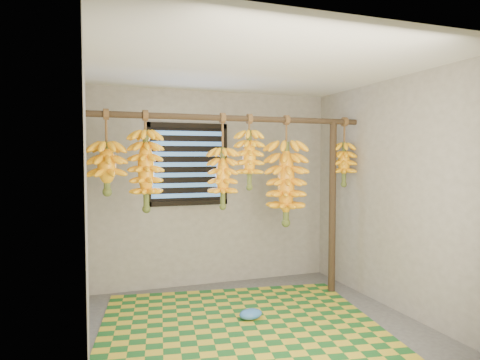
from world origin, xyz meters
name	(u,v)px	position (x,y,z in m)	size (l,w,h in m)	color
floor	(260,328)	(0.00, 0.00, -0.01)	(3.00, 3.00, 0.01)	#494949
ceiling	(260,67)	(0.00, 0.00, 2.40)	(3.00, 3.00, 0.01)	silver
wall_back	(215,188)	(0.00, 1.50, 1.20)	(3.00, 0.01, 2.40)	gray
wall_left	(86,205)	(-1.50, 0.00, 1.20)	(0.01, 3.00, 2.40)	gray
wall_right	(394,195)	(1.50, 0.00, 1.20)	(0.01, 3.00, 2.40)	gray
window	(187,164)	(-0.35, 1.48, 1.50)	(1.00, 0.04, 1.00)	black
hanging_pole	(235,118)	(0.00, 0.70, 2.00)	(0.06, 0.06, 3.00)	#3E2F1D
support_post	(332,207)	(1.20, 0.70, 1.00)	(0.08, 0.08, 2.00)	#3E2F1D
woven_mat	(238,322)	(-0.15, 0.17, 0.01)	(2.57, 2.06, 0.01)	#195620
plastic_bag	(251,314)	(-0.02, 0.19, 0.06)	(0.24, 0.17, 0.10)	#326FBB
banana_bunch_a	(107,168)	(-1.31, 0.70, 1.48)	(0.34, 0.34, 0.82)	brown
banana_bunch_b	(146,171)	(-0.94, 0.70, 1.45)	(0.33, 0.33, 1.00)	brown
banana_bunch_c	(223,178)	(-0.14, 0.70, 1.37)	(0.32, 0.32, 1.01)	brown
banana_bunch_d	(249,159)	(0.16, 0.70, 1.56)	(0.30, 0.30, 0.81)	brown
banana_bunch_e	(286,183)	(0.60, 0.70, 1.30)	(0.44, 0.44, 1.22)	brown
banana_bunch_f	(344,164)	(1.35, 0.70, 1.51)	(0.27, 0.27, 0.80)	brown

